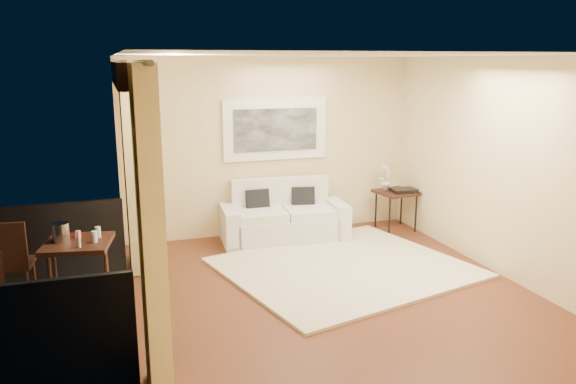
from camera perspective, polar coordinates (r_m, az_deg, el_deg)
name	(u,v)px	position (r m, az deg, el deg)	size (l,w,h in m)	color
floor	(331,291)	(6.70, 4.35, -10.04)	(5.00, 5.00, 0.00)	brown
room_shell	(129,74)	(5.69, -15.87, 11.48)	(5.00, 6.40, 5.00)	white
balcony	(21,316)	(6.27, -25.48, -11.32)	(1.81, 2.60, 1.17)	#605B56
curtains	(138,194)	(5.84, -14.95, -0.18)	(0.16, 4.80, 2.64)	#D6C184
artwork	(275,130)	(8.57, -1.28, 6.36)	(1.62, 0.07, 0.92)	white
rug	(344,267)	(7.40, 5.74, -7.64)	(2.92, 2.54, 0.04)	beige
sofa	(283,219)	(8.48, -0.47, -2.72)	(1.91, 0.93, 0.89)	silver
side_table	(396,195)	(9.05, 10.94, -0.25)	(0.67, 0.67, 0.63)	black
tray	(404,190)	(9.00, 11.67, 0.18)	(0.38, 0.28, 0.05)	black
orchid	(386,176)	(9.01, 9.89, 1.60)	(0.24, 0.16, 0.46)	white
bistro_table	(78,249)	(6.36, -20.54, -5.41)	(0.77, 0.77, 0.79)	black
balcony_chair_far	(9,257)	(6.82, -26.45, -5.96)	(0.46, 0.46, 0.98)	black
ice_bucket	(61,232)	(6.37, -22.10, -3.81)	(0.18, 0.18, 0.20)	silver
candle	(78,234)	(6.46, -20.54, -4.04)	(0.06, 0.06, 0.07)	red
vase	(79,239)	(6.10, -20.50, -4.50)	(0.04, 0.04, 0.18)	silver
glass_a	(94,237)	(6.23, -19.06, -4.32)	(0.06, 0.06, 0.12)	silver
glass_b	(98,232)	(6.38, -18.75, -3.89)	(0.06, 0.06, 0.12)	silver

